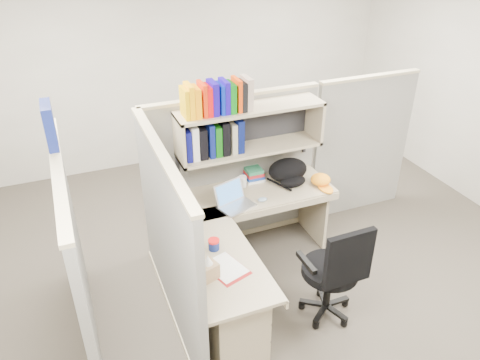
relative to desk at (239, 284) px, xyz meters
name	(u,v)px	position (x,y,z in m)	size (l,w,h in m)	color
ground	(268,288)	(0.41, 0.29, -0.44)	(6.00, 6.00, 0.00)	#36302A
room_shell	(274,132)	(0.41, 0.29, 1.18)	(6.00, 6.00, 6.00)	#A7A297
cubicle	(213,191)	(0.04, 0.74, 0.47)	(3.79, 1.84, 1.95)	slate
desk	(239,284)	(0.00, 0.00, 0.00)	(1.74, 1.75, 0.73)	tan
laptop	(237,196)	(0.24, 0.67, 0.41)	(0.32, 0.32, 0.23)	silver
backpack	(290,172)	(0.90, 0.88, 0.41)	(0.41, 0.31, 0.24)	black
orange_cap	(321,180)	(1.17, 0.74, 0.35)	(0.20, 0.23, 0.11)	orange
snack_canister	(214,244)	(-0.16, 0.16, 0.34)	(0.09, 0.09, 0.09)	navy
tissue_box	(208,266)	(-0.30, -0.14, 0.39)	(0.13, 0.13, 0.20)	tan
mouse	(262,199)	(0.51, 0.67, 0.31)	(0.09, 0.06, 0.04)	#7C97B0
paper_cup	(243,181)	(0.44, 0.99, 0.35)	(0.08, 0.08, 0.11)	white
book_stack	(252,173)	(0.59, 1.11, 0.35)	(0.19, 0.25, 0.12)	gray
loose_paper	(226,267)	(-0.15, -0.09, 0.29)	(0.23, 0.30, 0.00)	white
task_chair	(331,285)	(0.75, -0.23, -0.08)	(0.53, 0.49, 1.02)	black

